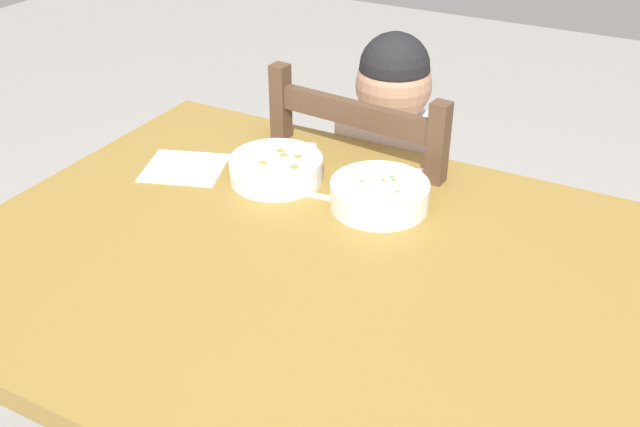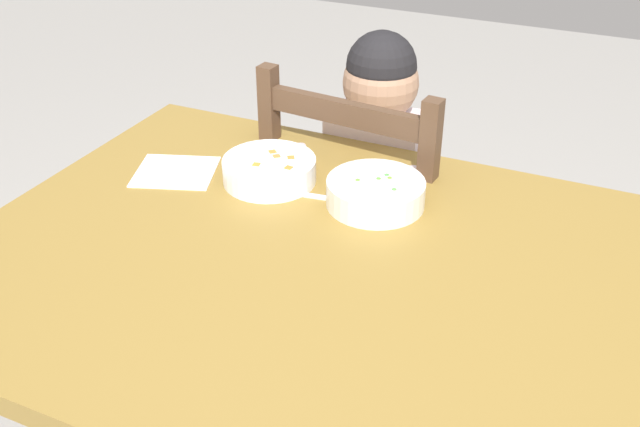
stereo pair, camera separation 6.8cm
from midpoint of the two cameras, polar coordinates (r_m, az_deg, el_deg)
dining_table at (r=1.30m, az=-0.03°, el=-7.74°), size 1.32×0.93×0.74m
dining_chair at (r=1.83m, az=2.77°, el=-1.96°), size 0.46×0.46×0.91m
child_figure at (r=1.73m, az=2.96°, el=3.12°), size 0.32×0.31×0.97m
bowl_of_peas at (r=1.39m, az=2.92°, el=1.64°), size 0.19×0.19×0.05m
bowl_of_carrots at (r=1.48m, az=-5.25°, el=3.38°), size 0.19×0.19×0.05m
spoon at (r=1.44m, az=-3.20°, el=1.58°), size 0.14×0.04×0.01m
paper_napkin at (r=1.55m, az=-12.33°, el=3.16°), size 0.20×0.19×0.00m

